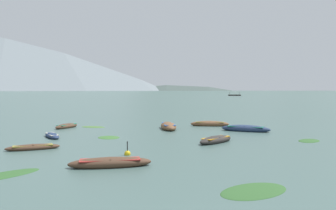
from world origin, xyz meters
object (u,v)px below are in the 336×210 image
(ferry_0, at_px, (235,95))
(mooring_buoy, at_px, (127,153))
(rowboat_3, at_px, (52,136))
(rowboat_2, at_px, (67,126))
(rowboat_6, at_px, (33,147))
(rowboat_0, at_px, (216,140))
(rowboat_5, at_px, (168,126))
(rowboat_7, at_px, (110,163))
(rowboat_4, at_px, (210,124))
(rowboat_1, at_px, (246,129))

(ferry_0, bearing_deg, mooring_buoy, -101.03)
(ferry_0, bearing_deg, rowboat_3, -103.56)
(rowboat_2, relative_size, mooring_buoy, 3.77)
(rowboat_6, height_order, ferry_0, ferry_0)
(rowboat_0, distance_m, rowboat_3, 12.81)
(rowboat_5, bearing_deg, rowboat_2, 176.70)
(rowboat_5, bearing_deg, ferry_0, 78.79)
(rowboat_5, distance_m, rowboat_7, 16.36)
(rowboat_4, bearing_deg, rowboat_3, -146.01)
(rowboat_6, distance_m, ferry_0, 191.25)
(rowboat_1, distance_m, rowboat_7, 17.34)
(rowboat_4, distance_m, rowboat_6, 18.93)
(rowboat_3, xyz_separation_m, rowboat_7, (6.62, -10.05, 0.05))
(rowboat_2, bearing_deg, rowboat_6, -81.26)
(rowboat_0, relative_size, rowboat_4, 0.86)
(rowboat_5, distance_m, ferry_0, 178.23)
(rowboat_2, relative_size, rowboat_4, 0.84)
(ferry_0, height_order, mooring_buoy, ferry_0)
(rowboat_6, bearing_deg, rowboat_3, 98.42)
(rowboat_3, xyz_separation_m, rowboat_4, (13.19, 8.90, 0.07))
(rowboat_1, xyz_separation_m, rowboat_2, (-17.10, 2.21, -0.06))
(rowboat_6, distance_m, mooring_buoy, 6.43)
(rowboat_0, bearing_deg, mooring_buoy, -139.19)
(rowboat_0, xyz_separation_m, ferry_0, (31.04, 183.20, 0.26))
(rowboat_2, height_order, ferry_0, ferry_0)
(rowboat_5, height_order, rowboat_6, rowboat_5)
(rowboat_0, distance_m, ferry_0, 185.81)
(mooring_buoy, bearing_deg, rowboat_1, 52.11)
(rowboat_1, xyz_separation_m, rowboat_5, (-7.03, 1.63, 0.03))
(rowboat_5, bearing_deg, rowboat_4, 33.29)
(rowboat_3, distance_m, rowboat_6, 5.48)
(rowboat_0, distance_m, mooring_buoy, 7.39)
(ferry_0, bearing_deg, rowboat_2, -104.40)
(rowboat_5, bearing_deg, rowboat_7, -98.35)
(rowboat_2, xyz_separation_m, rowboat_4, (14.26, 2.17, 0.04))
(ferry_0, distance_m, mooring_buoy, 191.57)
(rowboat_2, distance_m, rowboat_3, 6.81)
(rowboat_0, relative_size, rowboat_1, 0.76)
(rowboat_5, xyz_separation_m, rowboat_7, (-2.38, -16.19, -0.06))
(ferry_0, xyz_separation_m, mooring_buoy, (-36.64, -188.03, -0.36))
(rowboat_4, bearing_deg, rowboat_0, -92.95)
(rowboat_7, relative_size, mooring_buoy, 4.67)
(rowboat_1, relative_size, rowboat_6, 1.37)
(rowboat_4, bearing_deg, mooring_buoy, -111.14)
(rowboat_1, distance_m, rowboat_6, 18.19)
(rowboat_3, xyz_separation_m, ferry_0, (43.66, 180.97, 0.31))
(rowboat_0, xyz_separation_m, rowboat_6, (-11.82, -3.19, -0.05))
(rowboat_2, relative_size, rowboat_6, 1.01)
(rowboat_7, bearing_deg, rowboat_2, 114.63)
(mooring_buoy, bearing_deg, rowboat_7, -97.62)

